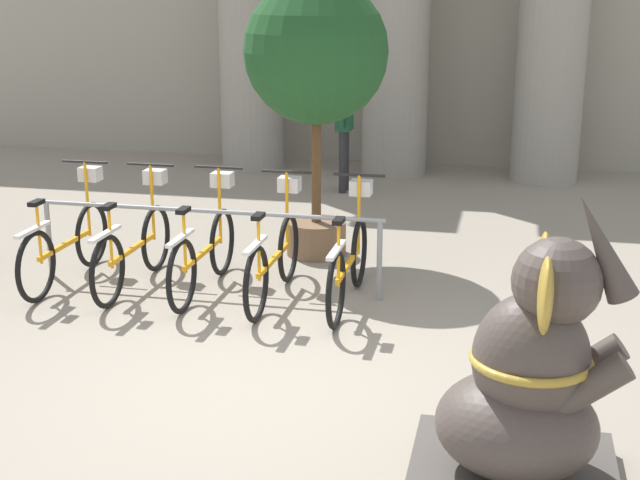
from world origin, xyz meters
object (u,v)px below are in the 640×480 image
bicycle_0 (67,241)px  bicycle_2 (205,249)px  person_pedestrian (344,116)px  potted_tree (316,60)px  elephant_statue (527,396)px  bicycle_3 (274,255)px  bicycle_1 (135,245)px  bicycle_4 (349,260)px

bicycle_0 → bicycle_2: (1.38, 0.02, 0.00)m
person_pedestrian → potted_tree: size_ratio=0.61×
bicycle_2 → elephant_statue: (2.90, -2.91, 0.19)m
bicycle_2 → bicycle_3: size_ratio=1.00×
bicycle_2 → bicycle_3: 0.69m
bicycle_0 → potted_tree: (2.13, 1.39, 1.63)m
bicycle_0 → person_pedestrian: size_ratio=1.01×
bicycle_2 → elephant_statue: elephant_statue is taller
bicycle_1 → bicycle_4: 2.07m
elephant_statue → bicycle_0: bearing=146.0°
bicycle_4 → elephant_statue: elephant_statue is taller
bicycle_4 → person_pedestrian: bearing=101.6°
bicycle_4 → elephant_statue: (1.52, -2.85, 0.19)m
bicycle_3 → elephant_statue: 3.61m
elephant_statue → potted_tree: bearing=116.6°
bicycle_3 → bicycle_4: 0.69m
bicycle_3 → potted_tree: size_ratio=0.62×
bicycle_3 → elephant_statue: size_ratio=0.99×
bicycle_4 → person_pedestrian: (-0.91, 4.43, 0.65)m
bicycle_1 → potted_tree: (1.44, 1.39, 1.63)m
bicycle_1 → elephant_statue: 4.62m
bicycle_2 → person_pedestrian: bearing=83.9°
elephant_statue → person_pedestrian: bearing=108.5°
bicycle_1 → bicycle_2: size_ratio=1.00×
elephant_statue → potted_tree: potted_tree is taller
bicycle_3 → person_pedestrian: person_pedestrian is taller
bicycle_3 → potted_tree: potted_tree is taller
bicycle_3 → person_pedestrian: bearing=92.8°
person_pedestrian → potted_tree: bearing=-84.6°
elephant_statue → person_pedestrian: 7.69m
bicycle_0 → bicycle_1: size_ratio=1.00×
elephant_statue → potted_tree: 5.00m
potted_tree → bicycle_4: bearing=-66.5°
person_pedestrian → bicycle_4: bearing=-78.4°
bicycle_4 → elephant_statue: 3.24m
bicycle_1 → bicycle_3: size_ratio=1.00×
bicycle_1 → bicycle_0: bearing=-179.3°
bicycle_4 → elephant_statue: bearing=-61.8°
potted_tree → bicycle_0: bearing=-146.8°
bicycle_0 → potted_tree: size_ratio=0.62×
bicycle_1 → person_pedestrian: bearing=75.2°
person_pedestrian → bicycle_3: bearing=-87.2°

